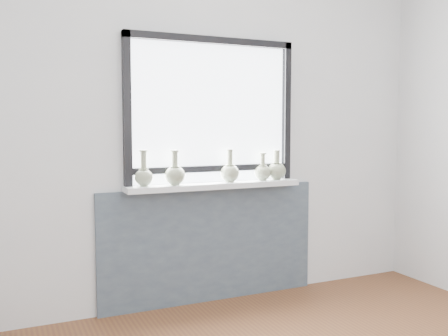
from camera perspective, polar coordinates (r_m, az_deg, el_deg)
name	(u,v)px	position (r m, az deg, el deg)	size (l,w,h in m)	color
back_wall	(210,128)	(3.69, -1.67, 4.65)	(3.60, 0.02, 2.60)	silver
apron_panel	(211,244)	(3.77, -1.46, -8.70)	(1.70, 0.03, 0.86)	#515F6B
windowsill	(215,185)	(3.63, -1.04, -2.01)	(1.32, 0.18, 0.04)	white
window	(211,108)	(3.66, -1.45, 6.86)	(1.30, 0.06, 1.05)	black
vase_a	(144,175)	(3.45, -9.16, -0.81)	(0.13, 0.13, 0.25)	gray
vase_b	(175,174)	(3.49, -5.63, -0.66)	(0.15, 0.15, 0.24)	gray
vase_c	(230,172)	(3.66, 0.68, -0.44)	(0.14, 0.14, 0.24)	gray
vase_d	(263,171)	(3.79, 4.44, -0.38)	(0.13, 0.13, 0.21)	gray
vase_e	(277,170)	(3.86, 6.03, -0.19)	(0.14, 0.14, 0.23)	gray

